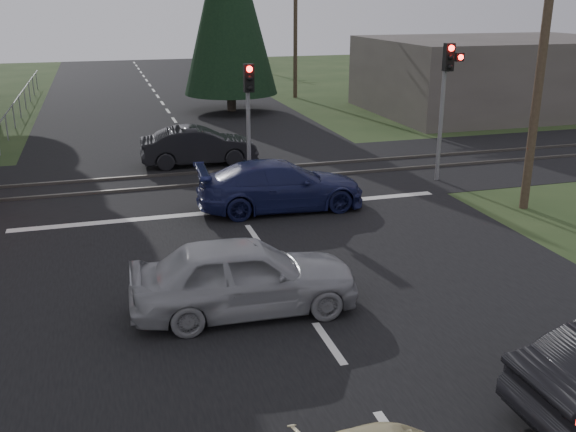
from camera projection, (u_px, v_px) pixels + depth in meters
name	position (u px, v px, depth m)	size (l,w,h in m)	color
ground	(329.00, 343.00, 11.95)	(120.00, 120.00, 0.00)	#25391A
road	(226.00, 194.00, 21.03)	(14.00, 100.00, 0.01)	black
rail_corridor	(215.00, 178.00, 22.85)	(120.00, 8.00, 0.01)	black
stop_line	(237.00, 210.00, 19.39)	(13.00, 0.35, 0.00)	silver
rail_near	(219.00, 183.00, 22.11)	(120.00, 0.12, 0.10)	#59544C
rail_far	(211.00, 172.00, 23.56)	(120.00, 0.12, 0.10)	#59544C
traffic_signal_right	(447.00, 86.00, 21.50)	(0.68, 0.48, 4.70)	slate
traffic_signal_center	(249.00, 104.00, 21.01)	(0.32, 0.48, 4.10)	slate
utility_pole_near	(543.00, 49.00, 18.14)	(1.80, 0.26, 9.00)	#4C3D2D
utility_pole_mid	(295.00, 21.00, 39.94)	(1.80, 0.26, 9.00)	#4C3D2D
utility_pole_far	(221.00, 13.00, 62.65)	(1.80, 0.26, 9.00)	#4C3D2D
conifer_tree	(229.00, 0.00, 34.57)	(5.20, 5.20, 11.00)	#473D33
fence_left	(12.00, 134.00, 30.30)	(0.10, 36.00, 1.20)	slate
building_right	(498.00, 75.00, 36.09)	(14.00, 10.00, 4.00)	#59514C
silver_car	(244.00, 276.00, 12.94)	(1.85, 4.59, 1.56)	gray
blue_sedan	(281.00, 186.00, 19.35)	(2.06, 5.06, 1.47)	#171B46
dark_car_far	(199.00, 146.00, 24.56)	(1.53, 4.38, 1.44)	black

